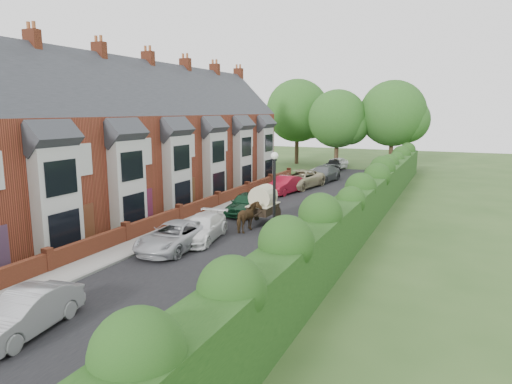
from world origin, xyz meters
TOP-DOWN VIEW (x-y plane):
  - ground at (0.00, 0.00)m, footprint 140.00×140.00m
  - road at (-0.50, 11.00)m, footprint 6.00×58.00m
  - pavement_hedge_side at (3.60, 11.00)m, footprint 2.20×58.00m
  - pavement_house_side at (-4.35, 11.00)m, footprint 1.70×58.00m
  - kerb_hedge_side at (2.55, 11.00)m, footprint 0.18×58.00m
  - kerb_house_side at (-3.55, 11.00)m, footprint 0.18×58.00m
  - hedge at (5.40, 11.00)m, footprint 2.10×58.00m
  - terrace_row at (-10.87, 9.98)m, footprint 9.05×40.50m
  - garden_wall_row at (-5.35, 10.00)m, footprint 0.35×40.35m
  - lamppost at (3.40, 4.00)m, footprint 0.32×0.32m
  - tree_far_left at (-2.65, 40.08)m, footprint 7.14×6.80m
  - tree_far_right at (3.39, 42.08)m, footprint 7.98×7.60m
  - tree_far_back at (-8.59, 43.08)m, footprint 8.40×8.00m
  - car_silver_a at (-1.60, -4.20)m, footprint 1.98×4.21m
  - car_silver_b at (-2.33, 5.00)m, footprint 2.40×4.93m
  - car_white at (-1.95, 7.00)m, footprint 2.62×4.82m
  - car_green at (-2.44, 13.60)m, footprint 1.89×4.31m
  - car_red at (-2.73, 21.80)m, footprint 2.29×4.62m
  - car_beige at (-2.51, 24.95)m, footprint 3.62×6.15m
  - car_grey at (-1.62, 29.40)m, footprint 2.75×5.44m
  - car_black at (-2.72, 37.79)m, footprint 2.37×4.31m
  - horse at (-0.38, 9.56)m, footprint 0.94×1.99m
  - horse_cart at (-0.38, 11.70)m, footprint 1.50×3.31m
  - car_extra_far at (-2.73, 39.32)m, footprint 2.19×4.30m

SIDE VIEW (x-z plane):
  - ground at x=0.00m, z-range 0.00..0.00m
  - road at x=-0.50m, z-range 0.00..0.02m
  - pavement_hedge_side at x=3.60m, z-range 0.00..0.12m
  - pavement_house_side at x=-4.35m, z-range 0.00..0.12m
  - kerb_hedge_side at x=2.55m, z-range 0.00..0.13m
  - kerb_house_side at x=-3.55m, z-range 0.00..0.13m
  - garden_wall_row at x=-5.35m, z-range -0.09..1.01m
  - car_white at x=-1.95m, z-range 0.00..1.32m
  - car_silver_a at x=-1.60m, z-range 0.00..1.33m
  - car_silver_b at x=-2.33m, z-range 0.00..1.35m
  - car_black at x=-2.72m, z-range 0.00..1.39m
  - car_extra_far at x=-2.73m, z-range 0.00..1.40m
  - car_green at x=-2.44m, z-range 0.00..1.44m
  - car_red at x=-2.73m, z-range 0.00..1.46m
  - car_grey at x=-1.62m, z-range 0.00..1.52m
  - car_beige at x=-2.51m, z-range 0.00..1.60m
  - horse at x=-0.38m, z-range 0.00..1.67m
  - horse_cart at x=-0.38m, z-range 0.17..2.56m
  - hedge at x=5.40m, z-range 0.18..3.03m
  - lamppost at x=3.40m, z-range 0.72..5.88m
  - terrace_row at x=-10.87m, z-range -1.28..10.22m
  - tree_far_left at x=-2.65m, z-range 1.07..10.36m
  - tree_far_right at x=3.39m, z-range 1.16..11.47m
  - tree_far_back at x=-8.59m, z-range 1.21..12.03m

